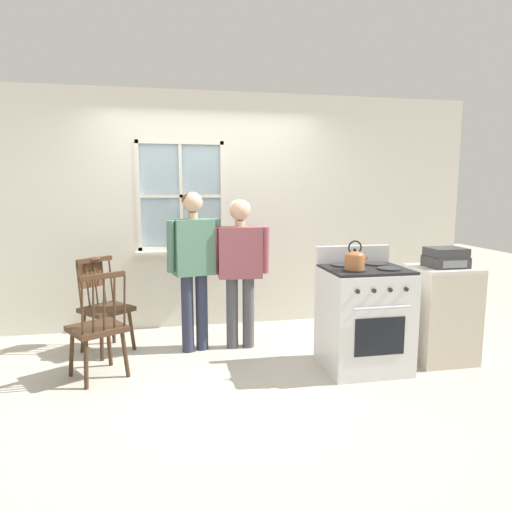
# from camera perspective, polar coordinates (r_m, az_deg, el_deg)

# --- Properties ---
(ground_plane) EXTENTS (16.00, 16.00, 0.00)m
(ground_plane) POSITION_cam_1_polar(r_m,az_deg,el_deg) (4.27, -3.89, -13.83)
(ground_plane) COLOR #B2AD9E
(wall_back) EXTENTS (6.40, 0.16, 2.70)m
(wall_back) POSITION_cam_1_polar(r_m,az_deg,el_deg) (5.35, -5.81, 5.42)
(wall_back) COLOR silver
(wall_back) RESTS_ON ground_plane
(chair_by_window) EXTENTS (0.58, 0.58, 0.94)m
(chair_by_window) POSITION_cam_1_polar(r_m,az_deg,el_deg) (4.80, -18.33, -6.29)
(chair_by_window) COLOR #3D2819
(chair_by_window) RESTS_ON ground_plane
(chair_near_wall) EXTENTS (0.57, 0.56, 0.94)m
(chair_near_wall) POSITION_cam_1_polar(r_m,az_deg,el_deg) (4.15, -19.14, -8.62)
(chair_near_wall) COLOR #3D2819
(chair_near_wall) RESTS_ON ground_plane
(person_elderly_left) EXTENTS (0.55, 0.30, 1.59)m
(person_elderly_left) POSITION_cam_1_polar(r_m,az_deg,el_deg) (4.51, -7.81, -0.07)
(person_elderly_left) COLOR #2D3347
(person_elderly_left) RESTS_ON ground_plane
(person_teen_center) EXTENTS (0.59, 0.24, 1.51)m
(person_teen_center) POSITION_cam_1_polar(r_m,az_deg,el_deg) (4.57, -2.01, -0.33)
(person_teen_center) COLOR #4C4C51
(person_teen_center) RESTS_ON ground_plane
(stove) EXTENTS (0.72, 0.68, 1.08)m
(stove) POSITION_cam_1_polar(r_m,az_deg,el_deg) (4.25, 13.29, -7.43)
(stove) COLOR silver
(stove) RESTS_ON ground_plane
(kettle) EXTENTS (0.21, 0.17, 0.25)m
(kettle) POSITION_cam_1_polar(r_m,az_deg,el_deg) (3.95, 12.23, -0.40)
(kettle) COLOR #A86638
(kettle) RESTS_ON stove
(potted_plant) EXTENTS (0.14, 0.14, 0.27)m
(potted_plant) POSITION_cam_1_polar(r_m,az_deg,el_deg) (5.27, -8.66, 1.53)
(potted_plant) COLOR #935B3D
(potted_plant) RESTS_ON wall_back
(handbag) EXTENTS (0.25, 0.25, 0.31)m
(handbag) POSITION_cam_1_polar(r_m,az_deg,el_deg) (4.92, -20.00, -2.05)
(handbag) COLOR brown
(handbag) RESTS_ON chair_by_window
(side_counter) EXTENTS (0.55, 0.50, 0.90)m
(side_counter) POSITION_cam_1_polar(r_m,az_deg,el_deg) (4.66, 22.11, -6.71)
(side_counter) COLOR beige
(side_counter) RESTS_ON ground_plane
(stereo) EXTENTS (0.34, 0.29, 0.18)m
(stereo) POSITION_cam_1_polar(r_m,az_deg,el_deg) (4.53, 22.63, -0.19)
(stereo) COLOR #38383A
(stereo) RESTS_ON side_counter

